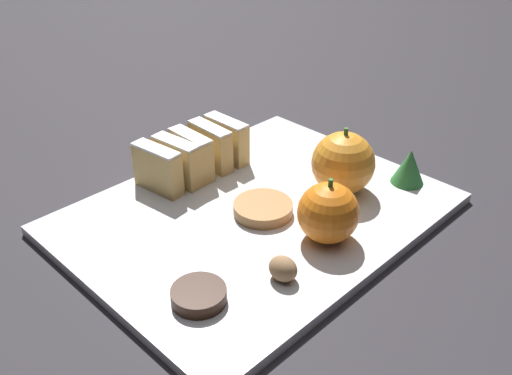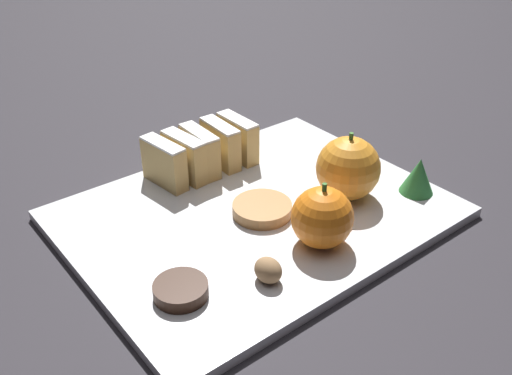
{
  "view_description": "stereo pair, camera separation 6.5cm",
  "coord_description": "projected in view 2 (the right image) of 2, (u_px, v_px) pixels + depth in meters",
  "views": [
    {
      "loc": [
        0.39,
        -0.39,
        0.38
      ],
      "look_at": [
        0.0,
        0.0,
        0.04
      ],
      "focal_mm": 40.0,
      "sensor_mm": 36.0,
      "label": 1
    },
    {
      "loc": [
        0.43,
        -0.34,
        0.38
      ],
      "look_at": [
        0.0,
        0.0,
        0.04
      ],
      "focal_mm": 40.0,
      "sensor_mm": 36.0,
      "label": 2
    }
  ],
  "objects": [
    {
      "name": "orange_near",
      "position": [
        322.0,
        217.0,
        0.59
      ],
      "size": [
        0.07,
        0.07,
        0.07
      ],
      "color": "orange",
      "rests_on": "serving_platter"
    },
    {
      "name": "walnut",
      "position": [
        268.0,
        270.0,
        0.55
      ],
      "size": [
        0.03,
        0.02,
        0.02
      ],
      "color": "#8E6B47",
      "rests_on": "serving_platter"
    },
    {
      "name": "stollen_slice_fourth",
      "position": [
        220.0,
        144.0,
        0.74
      ],
      "size": [
        0.07,
        0.02,
        0.06
      ],
      "color": "tan",
      "rests_on": "serving_platter"
    },
    {
      "name": "serving_platter",
      "position": [
        256.0,
        214.0,
        0.67
      ],
      "size": [
        0.32,
        0.42,
        0.01
      ],
      "color": "silver",
      "rests_on": "ground_plane"
    },
    {
      "name": "stollen_slice_third",
      "position": [
        202.0,
        150.0,
        0.73
      ],
      "size": [
        0.07,
        0.02,
        0.06
      ],
      "color": "tan",
      "rests_on": "serving_platter"
    },
    {
      "name": "chocolate_cookie",
      "position": [
        181.0,
        290.0,
        0.54
      ],
      "size": [
        0.05,
        0.05,
        0.01
      ],
      "color": "black",
      "rests_on": "serving_platter"
    },
    {
      "name": "stollen_slice_front",
      "position": [
        164.0,
        164.0,
        0.7
      ],
      "size": [
        0.07,
        0.03,
        0.06
      ],
      "color": "tan",
      "rests_on": "serving_platter"
    },
    {
      "name": "gingerbread_cookie",
      "position": [
        265.0,
        208.0,
        0.66
      ],
      "size": [
        0.07,
        0.07,
        0.01
      ],
      "color": "#A3703D",
      "rests_on": "serving_platter"
    },
    {
      "name": "orange_far",
      "position": [
        348.0,
        168.0,
        0.67
      ],
      "size": [
        0.08,
        0.08,
        0.08
      ],
      "color": "orange",
      "rests_on": "serving_platter"
    },
    {
      "name": "stollen_slice_second",
      "position": [
        184.0,
        157.0,
        0.71
      ],
      "size": [
        0.07,
        0.03,
        0.06
      ],
      "color": "tan",
      "rests_on": "serving_platter"
    },
    {
      "name": "stollen_slice_fifth",
      "position": [
        238.0,
        138.0,
        0.76
      ],
      "size": [
        0.07,
        0.02,
        0.06
      ],
      "color": "tan",
      "rests_on": "serving_platter"
    },
    {
      "name": "ground_plane",
      "position": [
        256.0,
        218.0,
        0.67
      ],
      "size": [
        6.0,
        6.0,
        0.0
      ],
      "primitive_type": "plane",
      "color": "#28262B"
    },
    {
      "name": "evergreen_sprig",
      "position": [
        418.0,
        176.0,
        0.69
      ],
      "size": [
        0.04,
        0.04,
        0.05
      ],
      "color": "#2D7538",
      "rests_on": "serving_platter"
    }
  ]
}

